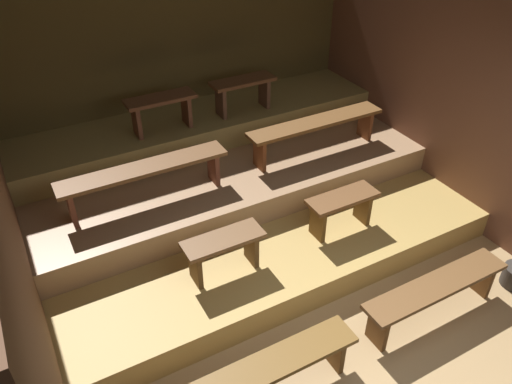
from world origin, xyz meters
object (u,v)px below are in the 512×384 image
(bench_floor_right, at_px, (436,291))
(bench_middle_right, at_px, (316,127))
(bench_lower_right, at_px, (342,206))
(bench_middle_left, at_px, (145,173))
(bench_upper_left, at_px, (161,106))
(bench_lower_left, at_px, (224,248))
(bench_upper_right, at_px, (243,88))
(bench_floor_left, at_px, (268,372))

(bench_floor_right, xyz_separation_m, bench_middle_right, (0.17, 2.36, 0.64))
(bench_lower_right, bearing_deg, bench_middle_left, 148.70)
(bench_upper_left, bearing_deg, bench_middle_left, -121.13)
(bench_middle_right, bearing_deg, bench_middle_left, 180.00)
(bench_lower_left, bearing_deg, bench_middle_right, 31.30)
(bench_upper_right, bearing_deg, bench_lower_left, -122.38)
(bench_floor_left, bearing_deg, bench_upper_left, 83.41)
(bench_lower_left, xyz_separation_m, bench_upper_right, (1.28, 2.01, 0.64))
(bench_floor_left, distance_m, bench_upper_right, 3.70)
(bench_middle_left, relative_size, bench_upper_right, 2.18)
(bench_lower_left, xyz_separation_m, bench_middle_left, (-0.39, 1.11, 0.36))
(bench_lower_left, height_order, bench_middle_right, bench_middle_right)
(bench_lower_right, height_order, bench_middle_right, bench_middle_right)
(bench_middle_right, bearing_deg, bench_floor_left, -130.85)
(bench_lower_right, height_order, bench_middle_left, bench_middle_left)
(bench_floor_left, xyz_separation_m, bench_middle_right, (2.04, 2.36, 0.64))
(bench_middle_left, relative_size, bench_middle_right, 1.00)
(bench_middle_left, bearing_deg, bench_upper_left, 58.87)
(bench_floor_right, relative_size, bench_middle_right, 0.88)
(bench_middle_left, bearing_deg, bench_upper_right, 28.54)
(bench_lower_right, relative_size, bench_middle_left, 0.44)
(bench_floor_right, relative_size, bench_upper_left, 1.92)
(bench_lower_left, distance_m, bench_middle_right, 2.16)
(bench_floor_right, distance_m, bench_middle_left, 3.18)
(bench_floor_left, bearing_deg, bench_middle_right, 49.15)
(bench_upper_left, bearing_deg, bench_upper_right, 0.00)
(bench_lower_left, distance_m, bench_upper_left, 2.12)
(bench_lower_right, relative_size, bench_upper_right, 0.96)
(bench_middle_right, bearing_deg, bench_upper_left, 151.46)
(bench_middle_left, distance_m, bench_upper_right, 1.91)
(bench_upper_right, bearing_deg, bench_floor_right, -83.41)
(bench_middle_left, bearing_deg, bench_lower_left, -70.76)
(bench_floor_right, bearing_deg, bench_middle_right, 85.90)
(bench_upper_left, bearing_deg, bench_lower_right, -57.62)
(bench_floor_right, bearing_deg, bench_floor_left, 180.00)
(bench_floor_left, height_order, bench_lower_right, bench_lower_right)
(bench_floor_right, distance_m, bench_lower_left, 2.09)
(bench_floor_left, relative_size, bench_upper_left, 1.92)
(bench_lower_left, bearing_deg, bench_lower_right, 0.00)
(bench_middle_right, distance_m, bench_upper_left, 1.91)
(bench_middle_left, xyz_separation_m, bench_upper_left, (0.55, 0.90, 0.28))
(bench_floor_right, relative_size, bench_lower_left, 2.00)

